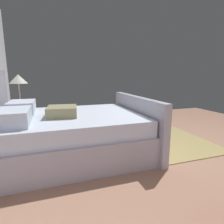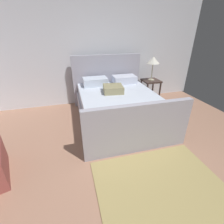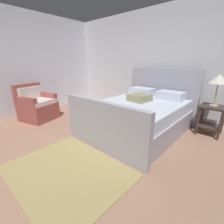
{
  "view_description": "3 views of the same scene",
  "coord_description": "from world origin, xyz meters",
  "views": [
    {
      "loc": [
        -2.49,
        2.14,
        1.19
      ],
      "look_at": [
        0.22,
        1.18,
        0.61
      ],
      "focal_mm": 29.56,
      "sensor_mm": 36.0,
      "label": 1
    },
    {
      "loc": [
        -0.77,
        -1.16,
        1.79
      ],
      "look_at": [
        -0.06,
        1.32,
        0.48
      ],
      "focal_mm": 25.79,
      "sensor_mm": 36.0,
      "label": 2
    },
    {
      "loc": [
        1.85,
        -0.88,
        1.42
      ],
      "look_at": [
        0.14,
        1.07,
        0.58
      ],
      "focal_mm": 24.95,
      "sensor_mm": 36.0,
      "label": 3
    }
  ],
  "objects": [
    {
      "name": "ground_plane",
      "position": [
        0.0,
        0.0,
        -0.01
      ],
      "size": [
        5.68,
        6.1,
        0.02
      ],
      "primitive_type": "cube",
      "color": "#A3755D"
    },
    {
      "name": "wall_back",
      "position": [
        0.0,
        3.11,
        1.36
      ],
      "size": [
        5.8,
        0.12,
        2.71
      ],
      "primitive_type": "cube",
      "color": "silver",
      "rests_on": "ground"
    },
    {
      "name": "bed",
      "position": [
        0.22,
        1.86,
        0.36
      ],
      "size": [
        1.78,
        2.22,
        1.27
      ],
      "color": "#A4A3B2",
      "rests_on": "ground"
    },
    {
      "name": "nightstand_right",
      "position": [
        1.41,
        2.63,
        0.4
      ],
      "size": [
        0.44,
        0.44,
        0.6
      ],
      "color": "#3A2B25",
      "rests_on": "ground"
    },
    {
      "name": "table_lamp_right",
      "position": [
        1.41,
        2.63,
        1.1
      ],
      "size": [
        0.33,
        0.33,
        0.61
      ],
      "color": "#B7B293",
      "rests_on": "nightstand_right"
    },
    {
      "name": "armchair",
      "position": [
        -2.11,
        0.72,
        0.35
      ],
      "size": [
        0.9,
        0.89,
        0.9
      ],
      "color": "#964843",
      "rests_on": "ground"
    },
    {
      "name": "area_rug",
      "position": [
        0.22,
        0.04,
        0.01
      ],
      "size": [
        1.66,
        1.27,
        0.01
      ],
      "primitive_type": "cube",
      "rotation": [
        0.0,
        0.0,
        -0.02
      ],
      "color": "tan",
      "rests_on": "ground"
    }
  ]
}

